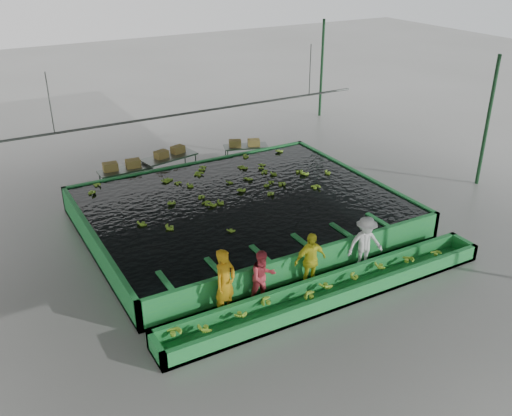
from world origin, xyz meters
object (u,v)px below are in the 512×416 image
worker_d (365,244)px  packing_table_left (125,180)px  packing_table_mid (170,168)px  box_stack_mid (170,155)px  worker_b (263,277)px  packing_table_right (246,155)px  worker_a (225,283)px  flotation_tank (241,211)px  worker_c (310,261)px  box_stack_right (244,146)px  box_stack_left (122,169)px  sorting_trough (331,291)px

worker_d → packing_table_left: worker_d is taller
packing_table_mid → box_stack_mid: size_ratio=1.67×
worker_b → packing_table_right: 10.11m
worker_a → worker_d: worker_a is taller
flotation_tank → packing_table_mid: packing_table_mid is taller
worker_c → box_stack_mid: (-0.43, 9.15, 0.16)m
worker_b → box_stack_mid: bearing=84.9°
box_stack_right → worker_d: bearing=-96.0°
worker_b → box_stack_left: 9.03m
worker_b → flotation_tank: bearing=70.5°
worker_a → box_stack_right: worker_a is taller
worker_d → packing_table_mid: bearing=118.0°
worker_b → packing_table_right: (4.43, 9.08, -0.35)m
box_stack_right → worker_a: bearing=-121.0°
worker_a → worker_c: 2.59m
worker_c → box_stack_left: size_ratio=1.20×
packing_table_left → worker_c: bearing=-75.1°
sorting_trough → worker_d: worker_d is taller
packing_table_mid → box_stack_mid: box_stack_mid is taller
worker_a → sorting_trough: bearing=-41.0°
worker_c → worker_d: bearing=1.9°
worker_a → worker_d: 4.50m
box_stack_right → packing_table_right: bearing=5.8°
sorting_trough → worker_d: (1.74, 0.80, 0.59)m
packing_table_mid → box_stack_left: (-1.93, -0.09, 0.38)m
worker_a → box_stack_left: size_ratio=1.35×
packing_table_right → box_stack_right: 0.42m
worker_b → box_stack_mid: 9.21m
worker_c → box_stack_mid: bearing=94.6°
box_stack_mid → flotation_tank: bearing=-83.0°
box_stack_mid → box_stack_right: bearing=-1.3°
box_stack_mid → packing_table_left: bearing=-172.9°
worker_d → packing_table_right: 9.15m
box_stack_left → worker_c: bearing=-74.9°
sorting_trough → worker_b: (-1.66, 0.80, 0.52)m
worker_d → packing_table_right: bearing=96.7°
packing_table_right → packing_table_left: bearing=-178.1°
worker_b → worker_d: (3.40, 0.00, 0.07)m
worker_a → box_stack_mid: size_ratio=1.44×
flotation_tank → packing_table_left: flotation_tank is taller
flotation_tank → packing_table_mid: (-0.66, 4.77, 0.05)m
flotation_tank → box_stack_right: (2.70, 4.77, 0.38)m
worker_c → box_stack_left: bearing=107.0°
box_stack_left → worker_d: bearing=-64.2°
worker_c → packing_table_left: worker_c is taller
packing_table_mid → worker_b: bearing=-96.2°
box_stack_mid → box_stack_right: (3.29, -0.08, -0.17)m
worker_a → packing_table_right: (5.53, 9.08, -0.53)m
worker_b → box_stack_right: size_ratio=1.19×
packing_table_right → worker_b: bearing=-116.0°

